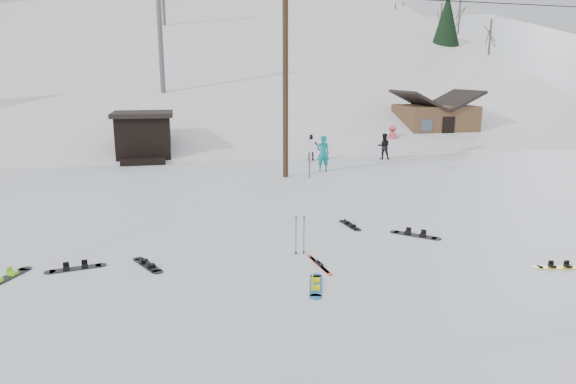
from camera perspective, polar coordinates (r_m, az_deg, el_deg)
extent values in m
plane|color=silver|center=(11.56, 4.20, -12.26)|extent=(200.00, 200.00, 0.00)
cube|color=white|center=(67.25, -9.06, -1.67)|extent=(60.00, 85.24, 65.97)
cube|color=silver|center=(74.39, 21.79, -0.24)|extent=(45.66, 93.98, 54.59)
cylinder|color=#3A2819|center=(24.53, -0.29, 12.06)|extent=(0.26, 0.26, 9.00)
cylinder|color=#595B60|center=(24.72, 2.41, 3.67)|extent=(0.07, 0.07, 1.80)
cube|color=white|center=(24.58, 2.45, 5.15)|extent=(0.50, 0.04, 0.60)
cube|color=black|center=(31.30, -15.69, 5.83)|extent=(3.00, 3.00, 2.50)
cube|color=black|center=(31.17, -15.85, 8.33)|extent=(3.40, 3.40, 0.25)
cube|color=black|center=(29.67, -15.77, 3.30)|extent=(2.40, 1.20, 0.30)
cylinder|color=#595B60|center=(40.10, -13.98, 16.02)|extent=(0.36, 0.36, 8.00)
cube|color=brown|center=(38.64, 15.93, 7.26)|extent=(5.00, 4.00, 2.70)
cube|color=black|center=(37.91, 14.26, 9.83)|extent=(2.69, 4.40, 1.43)
cube|color=black|center=(39.17, 17.86, 9.70)|extent=(2.69, 4.40, 1.43)
cube|color=black|center=(36.90, 17.36, 6.52)|extent=(0.90, 0.06, 1.90)
cube|color=#1B66B1|center=(12.40, 3.10, -10.36)|extent=(0.60, 1.27, 0.03)
cylinder|color=#1B66B1|center=(12.96, 3.13, -9.27)|extent=(0.28, 0.28, 0.03)
cylinder|color=#1B66B1|center=(11.83, 3.08, -11.54)|extent=(0.28, 0.28, 0.03)
cube|color=yellow|center=(12.58, 3.12, -9.73)|extent=(0.24, 0.20, 0.08)
cube|color=yellow|center=(12.17, 3.10, -10.54)|extent=(0.24, 0.20, 0.08)
cube|color=red|center=(13.61, 3.61, -8.18)|extent=(0.27, 1.41, 0.02)
cube|color=black|center=(13.59, 3.61, -8.02)|extent=(0.10, 0.26, 0.06)
cube|color=red|center=(13.73, 3.37, -7.97)|extent=(0.27, 1.41, 0.02)
cube|color=black|center=(13.72, 3.37, -7.82)|extent=(0.10, 0.26, 0.06)
cylinder|color=black|center=(14.23, 0.89, -4.90)|extent=(0.02, 0.02, 1.09)
cylinder|color=black|center=(14.39, 0.88, -6.76)|extent=(0.08, 0.08, 0.01)
cylinder|color=black|center=(14.08, 0.90, -2.86)|extent=(0.03, 0.03, 0.10)
cylinder|color=black|center=(14.28, 1.78, -4.84)|extent=(0.02, 0.02, 1.09)
cylinder|color=black|center=(14.44, 1.77, -6.69)|extent=(0.08, 0.08, 0.01)
cylinder|color=black|center=(14.13, 1.80, -2.81)|extent=(0.03, 0.03, 0.10)
cube|color=black|center=(14.47, -22.51, -7.87)|extent=(1.26, 0.52, 0.03)
cylinder|color=black|center=(14.48, -20.07, -7.64)|extent=(0.28, 0.28, 0.03)
cylinder|color=black|center=(14.49, -24.96, -8.08)|extent=(0.28, 0.28, 0.03)
cube|color=black|center=(14.45, -21.65, -7.59)|extent=(0.19, 0.23, 0.08)
cube|color=black|center=(14.46, -23.41, -7.75)|extent=(0.19, 0.23, 0.08)
cube|color=black|center=(14.10, -15.34, -7.86)|extent=(0.80, 1.19, 0.02)
cylinder|color=black|center=(14.62, -16.32, -7.16)|extent=(0.28, 0.28, 0.02)
cylinder|color=black|center=(13.59, -14.28, -8.61)|extent=(0.28, 0.28, 0.02)
cube|color=black|center=(14.27, -15.71, -7.41)|extent=(0.24, 0.22, 0.08)
cube|color=black|center=(13.90, -14.98, -7.92)|extent=(0.24, 0.22, 0.08)
cube|color=black|center=(14.53, -28.90, -8.44)|extent=(0.88, 1.34, 0.03)
cylinder|color=black|center=(14.99, -27.15, -7.61)|extent=(0.31, 0.31, 0.03)
cube|color=#83EF1C|center=(14.67, -28.28, -7.92)|extent=(0.27, 0.25, 0.09)
cube|color=black|center=(16.50, 13.94, -4.69)|extent=(1.18, 1.13, 0.03)
cylinder|color=black|center=(16.33, 16.16, -5.00)|extent=(0.30, 0.30, 0.03)
cylinder|color=black|center=(16.69, 11.77, -4.37)|extent=(0.30, 0.30, 0.03)
cube|color=black|center=(16.42, 14.75, -4.61)|extent=(0.27, 0.27, 0.09)
cube|color=black|center=(16.55, 13.16, -4.38)|extent=(0.27, 0.27, 0.09)
cube|color=yellow|center=(15.21, 27.96, -7.41)|extent=(1.15, 0.49, 0.02)
cylinder|color=yellow|center=(14.96, 26.04, -7.53)|extent=(0.26, 0.26, 0.02)
cube|color=black|center=(15.29, 28.66, -7.19)|extent=(0.17, 0.21, 0.07)
cube|color=black|center=(15.10, 27.30, -7.28)|extent=(0.17, 0.21, 0.07)
cube|color=black|center=(17.16, 6.88, -3.70)|extent=(0.41, 1.12, 0.02)
cylinder|color=black|center=(17.63, 6.07, -3.22)|extent=(0.25, 0.25, 0.02)
cylinder|color=black|center=(16.69, 7.74, -4.21)|extent=(0.25, 0.25, 0.02)
cube|color=black|center=(17.32, 6.59, -3.38)|extent=(0.20, 0.16, 0.07)
cube|color=black|center=(16.98, 7.19, -3.73)|extent=(0.20, 0.16, 0.07)
imported|color=#0E8C8F|center=(26.46, 3.90, 4.31)|extent=(0.69, 0.48, 1.83)
imported|color=black|center=(30.61, 10.59, 5.02)|extent=(0.86, 0.75, 1.52)
imported|color=#D74C5E|center=(34.58, 11.48, 5.95)|extent=(1.05, 0.62, 1.60)
imported|color=#151936|center=(29.67, 2.61, 4.96)|extent=(0.94, 0.56, 1.50)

